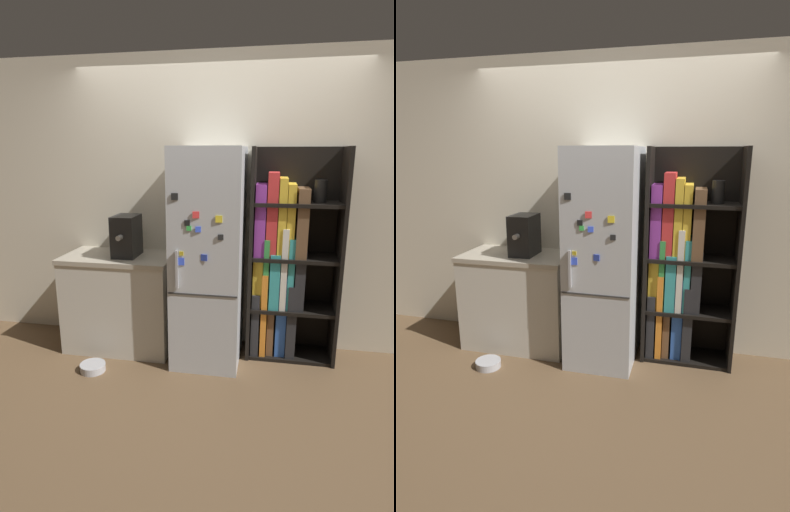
% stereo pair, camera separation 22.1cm
% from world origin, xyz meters
% --- Properties ---
extents(ground_plane, '(16.00, 16.00, 0.00)m').
position_xyz_m(ground_plane, '(0.00, 0.00, 0.00)').
color(ground_plane, brown).
extents(wall_back, '(8.00, 0.05, 2.60)m').
position_xyz_m(wall_back, '(0.00, 0.47, 1.30)').
color(wall_back, beige).
rests_on(wall_back, ground_plane).
extents(refrigerator, '(0.56, 0.70, 1.82)m').
position_xyz_m(refrigerator, '(-0.00, 0.11, 0.91)').
color(refrigerator, silver).
rests_on(refrigerator, ground_plane).
extents(bookshelf, '(0.75, 0.38, 1.82)m').
position_xyz_m(bookshelf, '(0.63, 0.29, 0.82)').
color(bookshelf, black).
rests_on(bookshelf, ground_plane).
extents(kitchen_counter, '(0.98, 0.58, 0.88)m').
position_xyz_m(kitchen_counter, '(-0.83, 0.17, 0.44)').
color(kitchen_counter, beige).
rests_on(kitchen_counter, ground_plane).
extents(espresso_machine, '(0.20, 0.35, 0.36)m').
position_xyz_m(espresso_machine, '(-0.74, 0.16, 1.06)').
color(espresso_machine, black).
rests_on(espresso_machine, kitchen_counter).
extents(pet_bowl, '(0.21, 0.21, 0.06)m').
position_xyz_m(pet_bowl, '(-0.91, -0.32, 0.04)').
color(pet_bowl, '#B7B7BC').
rests_on(pet_bowl, ground_plane).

